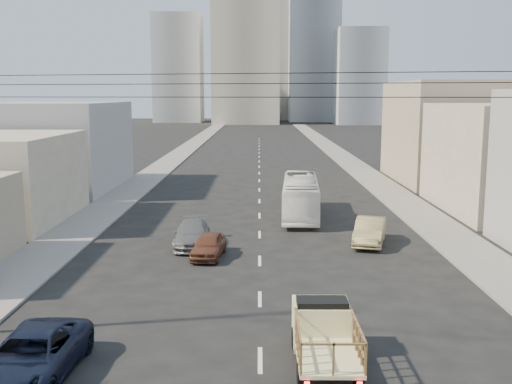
{
  "coord_description": "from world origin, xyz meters",
  "views": [
    {
      "loc": [
        -0.05,
        -16.63,
        8.66
      ],
      "look_at": [
        -0.2,
        15.18,
        3.5
      ],
      "focal_mm": 42.0,
      "sensor_mm": 36.0,
      "label": 1
    }
  ],
  "objects_px": {
    "navy_pickup": "(31,356)",
    "city_bus": "(301,196)",
    "sedan_brown": "(209,245)",
    "sedan_grey": "(192,234)",
    "flatbed_pickup": "(324,332)",
    "sedan_tan": "(370,231)"
  },
  "relations": [
    {
      "from": "flatbed_pickup",
      "to": "sedan_brown",
      "type": "height_order",
      "value": "flatbed_pickup"
    },
    {
      "from": "navy_pickup",
      "to": "sedan_grey",
      "type": "bearing_deg",
      "value": 81.64
    },
    {
      "from": "navy_pickup",
      "to": "sedan_brown",
      "type": "height_order",
      "value": "navy_pickup"
    },
    {
      "from": "sedan_brown",
      "to": "sedan_grey",
      "type": "bearing_deg",
      "value": 121.63
    },
    {
      "from": "sedan_brown",
      "to": "city_bus",
      "type": "bearing_deg",
      "value": 68.82
    },
    {
      "from": "sedan_brown",
      "to": "flatbed_pickup",
      "type": "bearing_deg",
      "value": -63.52
    },
    {
      "from": "flatbed_pickup",
      "to": "sedan_brown",
      "type": "bearing_deg",
      "value": 110.39
    },
    {
      "from": "sedan_brown",
      "to": "sedan_tan",
      "type": "distance_m",
      "value": 9.69
    },
    {
      "from": "flatbed_pickup",
      "to": "sedan_brown",
      "type": "xyz_separation_m",
      "value": [
        -4.84,
        13.01,
        -0.44
      ]
    },
    {
      "from": "flatbed_pickup",
      "to": "city_bus",
      "type": "bearing_deg",
      "value": 87.91
    },
    {
      "from": "flatbed_pickup",
      "to": "city_bus",
      "type": "height_order",
      "value": "city_bus"
    },
    {
      "from": "sedan_tan",
      "to": "sedan_grey",
      "type": "relative_size",
      "value": 0.95
    },
    {
      "from": "flatbed_pickup",
      "to": "city_bus",
      "type": "distance_m",
      "value": 24.12
    },
    {
      "from": "navy_pickup",
      "to": "city_bus",
      "type": "bearing_deg",
      "value": 70.71
    },
    {
      "from": "sedan_brown",
      "to": "sedan_grey",
      "type": "height_order",
      "value": "sedan_grey"
    },
    {
      "from": "city_bus",
      "to": "sedan_tan",
      "type": "distance_m",
      "value": 8.9
    },
    {
      "from": "sedan_tan",
      "to": "sedan_grey",
      "type": "bearing_deg",
      "value": -162.16
    },
    {
      "from": "city_bus",
      "to": "sedan_brown",
      "type": "relative_size",
      "value": 2.73
    },
    {
      "from": "sedan_grey",
      "to": "sedan_tan",
      "type": "bearing_deg",
      "value": 0.04
    },
    {
      "from": "city_bus",
      "to": "sedan_grey",
      "type": "distance_m",
      "value": 11.1
    },
    {
      "from": "navy_pickup",
      "to": "city_bus",
      "type": "relative_size",
      "value": 0.51
    },
    {
      "from": "sedan_grey",
      "to": "city_bus",
      "type": "bearing_deg",
      "value": 48.72
    }
  ]
}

